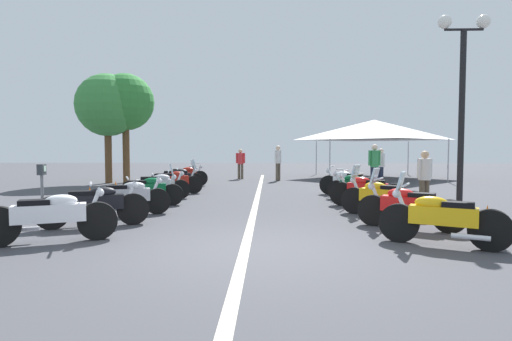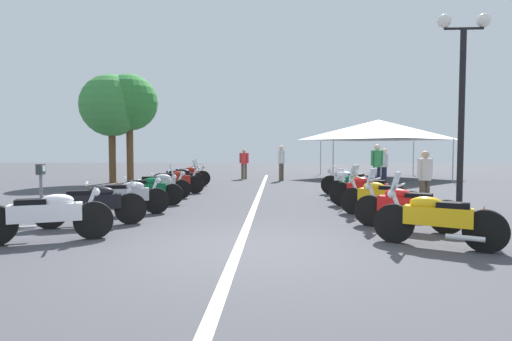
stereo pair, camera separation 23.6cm
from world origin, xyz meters
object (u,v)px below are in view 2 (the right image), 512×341
Objects in this scene: street_lamp_twin_globe at (462,78)px; traffic_cone_1 at (484,224)px; motorcycle_left_row_1 at (93,204)px; motorcycle_right_row_0 at (436,218)px; roadside_tree_1 at (111,106)px; bystander_0 at (384,164)px; motorcycle_left_row_2 at (126,196)px; bystander_4 at (281,160)px; motorcycle_right_row_3 at (367,190)px; event_tent at (378,130)px; bystander_1 at (425,175)px; bystander_2 at (377,163)px; parking_meter at (41,183)px; motorcycle_left_row_6 at (179,178)px; motorcycle_left_row_5 at (174,181)px; bystander_3 at (244,162)px; motorcycle_right_row_4 at (358,186)px; motorcycle_left_row_0 at (47,215)px; motorcycle_left_row_4 at (158,185)px; motorcycle_right_row_5 at (349,182)px; traffic_cone_0 at (90,198)px; traffic_cone_2 at (117,191)px; motorcycle_right_row_2 at (380,197)px; roadside_tree_0 at (129,103)px; motorcycle_left_row_7 at (187,175)px; motorcycle_left_row_3 at (147,190)px; motorcycle_right_row_1 at (405,206)px.

street_lamp_twin_globe reaches higher than traffic_cone_1.
motorcycle_right_row_0 is (-1.47, -6.41, 0.01)m from motorcycle_left_row_1.
roadside_tree_1 reaches higher than motorcycle_left_row_1.
motorcycle_right_row_0 is 11.74m from bystander_0.
motorcycle_left_row_2 is 1.14× the size of bystander_4.
event_tent is (11.52, -3.11, 2.18)m from motorcycle_right_row_3.
bystander_2 is (5.22, 0.01, 0.15)m from bystander_1.
parking_meter is at bearing 100.46° from street_lamp_twin_globe.
motorcycle_right_row_0 is (-9.07, -6.42, 0.00)m from motorcycle_left_row_6.
motorcycle_left_row_5 is 7.66m from bystander_3.
motorcycle_left_row_6 is at bearing -12.90° from motorcycle_right_row_3.
motorcycle_right_row_4 is 8.18m from bystander_4.
event_tent is at bearing 149.01° from bystander_2.
street_lamp_twin_globe is (3.18, -1.76, 2.79)m from motorcycle_right_row_0.
motorcycle_left_row_6 reaches higher than motorcycle_left_row_0.
parking_meter reaches higher than motorcycle_left_row_4.
roadside_tree_1 is at bearing -1.36° from motorcycle_right_row_5.
motorcycle_left_row_0 is at bearing -114.49° from motorcycle_left_row_2.
bystander_2 is at bearing 151.76° from bystander_1.
motorcycle_right_row_3 is at bearing -41.87° from bystander_4.
motorcycle_left_row_0 reaches higher than motorcycle_right_row_4.
bystander_4 is at bearing -27.70° from traffic_cone_0.
street_lamp_twin_globe reaches higher than motorcycle_right_row_5.
traffic_cone_2 is 9.80m from bystander_3.
traffic_cone_0 is 11.23m from bystander_4.
motorcycle_right_row_2 is at bearing 166.52° from event_tent.
traffic_cone_0 is at bearing -166.70° from roadside_tree_0.
street_lamp_twin_globe reaches higher than traffic_cone_2.
motorcycle_left_row_1 is 0.33× the size of event_tent.
bystander_3 reaches higher than motorcycle_left_row_7.
bystander_1 is at bearing -126.40° from roadside_tree_0.
street_lamp_twin_globe reaches higher than bystander_3.
traffic_cone_1 is 11.04m from bystander_0.
roadside_tree_1 reaches higher than motorcycle_left_row_7.
motorcycle_left_row_3 is 0.99× the size of motorcycle_left_row_6.
bystander_4 is at bearing -100.70° from bystander_3.
motorcycle_left_row_1 is at bearing -164.59° from traffic_cone_2.
traffic_cone_1 is 0.12× the size of roadside_tree_0.
motorcycle_right_row_3 is at bearing -58.36° from motorcycle_right_row_1.
motorcycle_left_row_2 is 0.99× the size of motorcycle_left_row_3.
motorcycle_right_row_0 is at bearing -126.97° from traffic_cone_2.
motorcycle_left_row_7 is 3.17× the size of traffic_cone_2.
roadside_tree_1 is at bearing -7.95° from motorcycle_right_row_2.
motorcycle_left_row_6 reaches higher than motorcycle_right_row_1.
motorcycle_left_row_2 reaches higher than traffic_cone_2.
bystander_3 is at bearing 44.00° from motorcycle_left_row_7.
motorcycle_left_row_4 is 6.32m from motorcycle_right_row_4.
motorcycle_left_row_6 is 5.67m from roadside_tree_0.
roadside_tree_0 is at bearing -121.59° from bystander_2.
roadside_tree_0 is (9.23, 11.36, 0.51)m from street_lamp_twin_globe.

